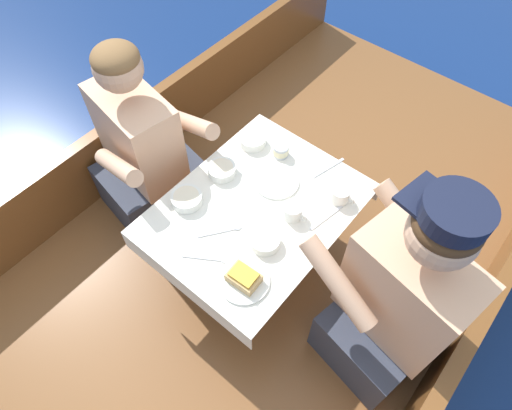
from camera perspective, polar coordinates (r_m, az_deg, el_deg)
The scene contains 21 objects.
ground_plane at distance 2.39m, azimuth -0.69°, elevation -10.80°, with size 60.00×60.00×0.00m, color navy.
boat_deck at distance 2.27m, azimuth -0.73°, elevation -9.41°, with size 1.84×3.68×0.27m, color brown.
gunwale_port at distance 2.43m, azimuth -17.14°, elevation 6.46°, with size 0.06×3.68×0.36m, color brown.
gunwale_starboard at distance 1.90m, azimuth 21.59°, elevation -20.22°, with size 0.06×3.68×0.36m, color brown.
cockpit_table at distance 1.82m, azimuth 0.00°, elevation -1.20°, with size 0.64×0.83×0.44m.
person_port at distance 2.14m, azimuth -13.74°, elevation 6.47°, with size 0.57×0.51×0.92m.
person_starboard at distance 1.71m, azimuth 17.22°, elevation -11.53°, with size 0.57×0.52×1.00m.
plate_sandwich at distance 1.62m, azimuth -1.51°, elevation -9.44°, with size 0.18×0.18×0.01m.
plate_bread at distance 1.86m, azimuth 2.56°, elevation 3.00°, with size 0.19×0.19×0.01m.
sandwich at distance 1.60m, azimuth -1.54°, elevation -9.01°, with size 0.11×0.09×0.05m.
bowl_port_near at distance 1.68m, azimuth 1.15°, elevation -4.50°, with size 0.11×0.11×0.04m.
bowl_starboard_near at distance 1.80m, azimuth -8.66°, elevation 0.81°, with size 0.12×0.12×0.04m.
bowl_center_far at distance 1.98m, azimuth -0.43°, elevation 8.14°, with size 0.11×0.11×0.04m.
bowl_port_far at distance 1.88m, azimuth -4.29°, elevation 4.42°, with size 0.12×0.12×0.04m.
coffee_cup_port at distance 1.81m, azimuth 10.49°, elevation 1.32°, with size 0.11×0.08×0.06m.
coffee_cup_starboard at distance 1.74m, azimuth 4.62°, elevation -0.76°, with size 0.10×0.08×0.06m.
tin_can at distance 1.94m, azimuth 3.12°, elevation 6.82°, with size 0.07×0.07×0.05m.
utensil_spoon_starboard at distance 1.67m, azimuth -5.44°, elevation -6.70°, with size 0.15×0.10×0.01m.
utensil_spoon_center at distance 1.73m, azimuth -3.71°, elevation -3.14°, with size 0.11×0.14×0.01m.
utensil_knife_starboard at distance 1.93m, azimuth 9.02°, elevation 4.60°, with size 0.05×0.17×0.00m.
utensil_knife_port at distance 1.78m, azimuth 8.81°, elevation -1.56°, with size 0.04×0.17×0.00m.
Camera 1 is at (0.65, -0.74, 2.18)m, focal length 32.00 mm.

